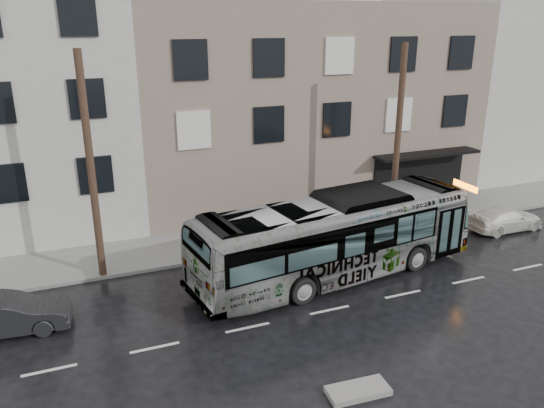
{
  "coord_description": "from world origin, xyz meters",
  "views": [
    {
      "loc": [
        -8.32,
        -17.62,
        10.09
      ],
      "look_at": [
        -0.29,
        2.5,
        2.56
      ],
      "focal_mm": 35.0,
      "sensor_mm": 36.0,
      "label": 1
    }
  ],
  "objects_px": {
    "bus": "(336,237)",
    "white_sedan": "(505,219)",
    "utility_pole_rear": "(91,169)",
    "utility_pole_front": "(398,140)",
    "sign_post": "(411,203)",
    "dark_sedan": "(6,315)"
  },
  "relations": [
    {
      "from": "bus",
      "to": "white_sedan",
      "type": "xyz_separation_m",
      "value": [
        10.46,
        1.35,
        -1.15
      ]
    },
    {
      "from": "white_sedan",
      "to": "utility_pole_rear",
      "type": "bearing_deg",
      "value": 83.81
    },
    {
      "from": "utility_pole_front",
      "to": "white_sedan",
      "type": "relative_size",
      "value": 2.23
    },
    {
      "from": "white_sedan",
      "to": "utility_pole_front",
      "type": "bearing_deg",
      "value": 69.33
    },
    {
      "from": "utility_pole_front",
      "to": "white_sedan",
      "type": "distance_m",
      "value": 7.08
    },
    {
      "from": "utility_pole_front",
      "to": "bus",
      "type": "xyz_separation_m",
      "value": [
        -5.02,
        -3.38,
        -2.92
      ]
    },
    {
      "from": "sign_post",
      "to": "bus",
      "type": "bearing_deg",
      "value": -151.13
    },
    {
      "from": "utility_pole_front",
      "to": "sign_post",
      "type": "bearing_deg",
      "value": 0.0
    },
    {
      "from": "white_sedan",
      "to": "dark_sedan",
      "type": "height_order",
      "value": "dark_sedan"
    },
    {
      "from": "utility_pole_rear",
      "to": "white_sedan",
      "type": "bearing_deg",
      "value": -5.95
    },
    {
      "from": "utility_pole_front",
      "to": "bus",
      "type": "height_order",
      "value": "utility_pole_front"
    },
    {
      "from": "utility_pole_rear",
      "to": "white_sedan",
      "type": "relative_size",
      "value": 2.23
    },
    {
      "from": "utility_pole_rear",
      "to": "dark_sedan",
      "type": "height_order",
      "value": "utility_pole_rear"
    },
    {
      "from": "utility_pole_front",
      "to": "sign_post",
      "type": "xyz_separation_m",
      "value": [
        1.1,
        0.0,
        -3.3
      ]
    },
    {
      "from": "sign_post",
      "to": "dark_sedan",
      "type": "distance_m",
      "value": 18.72
    },
    {
      "from": "utility_pole_front",
      "to": "utility_pole_rear",
      "type": "relative_size",
      "value": 1.0
    },
    {
      "from": "white_sedan",
      "to": "dark_sedan",
      "type": "bearing_deg",
      "value": 92.37
    },
    {
      "from": "utility_pole_rear",
      "to": "bus",
      "type": "distance_m",
      "value": 10.03
    },
    {
      "from": "utility_pole_rear",
      "to": "bus",
      "type": "xyz_separation_m",
      "value": [
        8.98,
        -3.38,
        -2.92
      ]
    },
    {
      "from": "utility_pole_rear",
      "to": "bus",
      "type": "bearing_deg",
      "value": -20.61
    },
    {
      "from": "utility_pole_front",
      "to": "bus",
      "type": "relative_size",
      "value": 0.72
    },
    {
      "from": "dark_sedan",
      "to": "white_sedan",
      "type": "bearing_deg",
      "value": -82.91
    }
  ]
}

